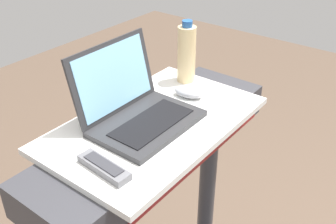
# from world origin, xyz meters

# --- Properties ---
(desk_board) EXTENTS (0.68, 0.41, 0.02)m
(desk_board) POSITION_xyz_m (0.00, 0.70, 1.21)
(desk_board) COLOR white
(desk_board) RESTS_ON treadmill_base
(laptop) EXTENTS (0.32, 0.27, 0.23)m
(laptop) POSITION_xyz_m (-0.04, 0.74, 1.26)
(laptop) COLOR #2D2D30
(laptop) RESTS_ON desk_board
(computer_mouse) EXTENTS (0.08, 0.11, 0.03)m
(computer_mouse) POSITION_xyz_m (0.19, 0.71, 1.23)
(computer_mouse) COLOR #B2B2B7
(computer_mouse) RESTS_ON desk_board
(water_bottle) EXTENTS (0.06, 0.06, 0.22)m
(water_bottle) POSITION_xyz_m (0.28, 0.79, 1.32)
(water_bottle) COLOR beige
(water_bottle) RESTS_ON desk_board
(tv_remote) EXTENTS (0.06, 0.16, 0.02)m
(tv_remote) POSITION_xyz_m (-0.26, 0.65, 1.23)
(tv_remote) COLOR slate
(tv_remote) RESTS_ON desk_board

